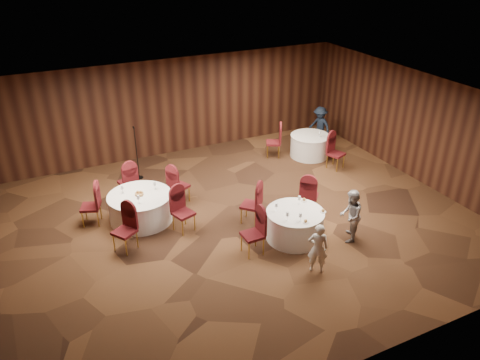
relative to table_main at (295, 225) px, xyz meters
name	(u,v)px	position (x,y,z in m)	size (l,w,h in m)	color
ground	(236,222)	(-0.98, 1.24, -0.38)	(12.00, 12.00, 0.00)	black
room_shell	(236,153)	(-0.98, 1.24, 1.59)	(12.00, 12.00, 12.00)	silver
table_main	(295,225)	(0.00, 0.00, 0.00)	(1.41, 1.41, 0.74)	white
table_left	(141,207)	(-3.16, 2.43, 0.00)	(1.64, 1.64, 0.74)	white
table_right	(310,146)	(3.02, 3.94, 0.00)	(1.31, 1.31, 0.74)	white
chairs_main	(272,211)	(-0.29, 0.63, 0.12)	(2.81, 1.86, 1.00)	#420D15
chairs_left	(141,203)	(-3.13, 2.45, 0.12)	(3.08, 3.09, 1.00)	#420D15
chairs_right	(304,148)	(2.57, 3.62, 0.12)	(2.02, 2.36, 1.00)	#420D15
tabletop_main	(301,209)	(0.09, -0.09, 0.46)	(1.10, 1.01, 0.22)	silver
tabletop_left	(139,192)	(-3.16, 2.43, 0.45)	(0.89, 0.76, 0.22)	silver
tabletop_right	(320,132)	(3.22, 3.70, 0.52)	(0.08, 0.08, 0.22)	silver
mic_stand	(138,163)	(-2.59, 4.83, 0.11)	(0.24, 0.24, 1.66)	black
woman_a	(318,248)	(-0.23, -1.31, 0.23)	(0.44, 0.29, 1.21)	silver
woman_b	(350,216)	(1.15, -0.64, 0.30)	(0.65, 0.51, 1.34)	#A5A4A9
man_c	(320,126)	(3.90, 4.69, 0.31)	(0.88, 0.51, 1.37)	black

